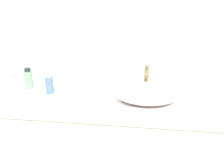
{
  "coord_description": "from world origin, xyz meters",
  "views": [
    {
      "loc": [
        0.5,
        -0.98,
        1.5
      ],
      "look_at": [
        0.32,
        0.38,
        0.99
      ],
      "focal_mm": 38.77,
      "sensor_mm": 36.0,
      "label": 1
    }
  ],
  "objects": [
    {
      "name": "soap_dispenser",
      "position": [
        -0.08,
        0.37,
        0.97
      ],
      "size": [
        0.05,
        0.05,
        0.15
      ],
      "color": "slate",
      "rests_on": "vanity_counter"
    },
    {
      "name": "sink_basin",
      "position": [
        0.53,
        0.33,
        0.96
      ],
      "size": [
        0.37,
        0.28,
        0.1
      ],
      "primitive_type": "ellipsoid",
      "color": "silver",
      "rests_on": "vanity_counter"
    },
    {
      "name": "tissue_box",
      "position": [
        -0.39,
        0.4,
        0.97
      ],
      "size": [
        0.13,
        0.13,
        0.15
      ],
      "color": "silver",
      "rests_on": "vanity_counter"
    },
    {
      "name": "lotion_bottle",
      "position": [
        0.08,
        0.52,
        0.99
      ],
      "size": [
        0.07,
        0.07,
        0.17
      ],
      "color": "#D4A2A7",
      "rests_on": "vanity_counter"
    },
    {
      "name": "faucet",
      "position": [
        0.53,
        0.48,
        1.01
      ],
      "size": [
        0.03,
        0.14,
        0.17
      ],
      "color": "olive",
      "rests_on": "vanity_counter"
    },
    {
      "name": "perfume_bottle",
      "position": [
        -0.24,
        0.43,
        0.97
      ],
      "size": [
        0.05,
        0.05,
        0.14
      ],
      "color": "gray",
      "rests_on": "vanity_counter"
    },
    {
      "name": "bathroom_wall_rear",
      "position": [
        0.0,
        0.73,
        1.3
      ],
      "size": [
        6.0,
        0.06,
        2.6
      ],
      "primitive_type": "cube",
      "color": "silver",
      "rests_on": "ground"
    },
    {
      "name": "vanity_counter",
      "position": [
        0.11,
        0.4,
        0.46
      ],
      "size": [
        1.77,
        0.59,
        0.91
      ],
      "color": "white",
      "rests_on": "ground"
    },
    {
      "name": "candle_jar",
      "position": [
        0.9,
        0.39,
        0.93
      ],
      "size": [
        0.05,
        0.05,
        0.04
      ],
      "primitive_type": "cylinder",
      "color": "beige",
      "rests_on": "vanity_counter"
    },
    {
      "name": "wall_mirror_panel",
      "position": [
        0.11,
        0.69,
        1.45
      ],
      "size": [
        1.44,
        0.01,
        1.08
      ],
      "primitive_type": "cube",
      "color": "#B2BCC6",
      "rests_on": "vanity_counter"
    }
  ]
}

